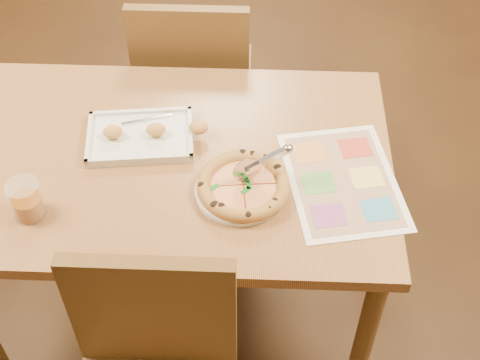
{
  "coord_description": "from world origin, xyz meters",
  "views": [
    {
      "loc": [
        0.25,
        -1.38,
        2.14
      ],
      "look_at": [
        0.2,
        -0.13,
        0.77
      ],
      "focal_mm": 50.0,
      "sensor_mm": 36.0,
      "label": 1
    }
  ],
  "objects_px": {
    "dining_table": "(176,176)",
    "glass_tumbler": "(27,202)",
    "chair_far": "(194,71)",
    "pizza_cutter": "(260,163)",
    "appetizer_tray": "(143,136)",
    "menu": "(343,181)",
    "plate": "(240,190)",
    "pizza": "(243,186)"
  },
  "relations": [
    {
      "from": "chair_far",
      "to": "menu",
      "type": "xyz_separation_m",
      "value": [
        0.5,
        -0.68,
        0.16
      ]
    },
    {
      "from": "chair_far",
      "to": "glass_tumbler",
      "type": "xyz_separation_m",
      "value": [
        -0.37,
        -0.83,
        0.2
      ]
    },
    {
      "from": "pizza",
      "to": "glass_tumbler",
      "type": "distance_m",
      "value": 0.59
    },
    {
      "from": "appetizer_tray",
      "to": "pizza",
      "type": "bearing_deg",
      "value": -32.67
    },
    {
      "from": "chair_far",
      "to": "glass_tumbler",
      "type": "bearing_deg",
      "value": 66.1
    },
    {
      "from": "chair_far",
      "to": "pizza_cutter",
      "type": "relative_size",
      "value": 2.96
    },
    {
      "from": "glass_tumbler",
      "to": "menu",
      "type": "distance_m",
      "value": 0.88
    },
    {
      "from": "appetizer_tray",
      "to": "menu",
      "type": "bearing_deg",
      "value": -13.85
    },
    {
      "from": "plate",
      "to": "pizza_cutter",
      "type": "distance_m",
      "value": 0.1
    },
    {
      "from": "plate",
      "to": "chair_far",
      "type": "bearing_deg",
      "value": 105.53
    },
    {
      "from": "appetizer_tray",
      "to": "menu",
      "type": "xyz_separation_m",
      "value": [
        0.6,
        -0.15,
        -0.01
      ]
    },
    {
      "from": "dining_table",
      "to": "chair_far",
      "type": "xyz_separation_m",
      "value": [
        -0.0,
        0.6,
        -0.07
      ]
    },
    {
      "from": "appetizer_tray",
      "to": "plate",
      "type": "bearing_deg",
      "value": -33.51
    },
    {
      "from": "dining_table",
      "to": "appetizer_tray",
      "type": "distance_m",
      "value": 0.16
    },
    {
      "from": "pizza",
      "to": "pizza_cutter",
      "type": "xyz_separation_m",
      "value": [
        0.05,
        0.03,
        0.06
      ]
    },
    {
      "from": "chair_far",
      "to": "plate",
      "type": "distance_m",
      "value": 0.78
    },
    {
      "from": "glass_tumbler",
      "to": "appetizer_tray",
      "type": "bearing_deg",
      "value": 47.97
    },
    {
      "from": "dining_table",
      "to": "appetizer_tray",
      "type": "bearing_deg",
      "value": 145.01
    },
    {
      "from": "dining_table",
      "to": "pizza",
      "type": "relative_size",
      "value": 4.92
    },
    {
      "from": "chair_far",
      "to": "pizza",
      "type": "height_order",
      "value": "chair_far"
    },
    {
      "from": "pizza_cutter",
      "to": "glass_tumbler",
      "type": "height_order",
      "value": "pizza_cutter"
    },
    {
      "from": "pizza",
      "to": "appetizer_tray",
      "type": "relative_size",
      "value": 0.7
    },
    {
      "from": "dining_table",
      "to": "pizza_cutter",
      "type": "distance_m",
      "value": 0.33
    },
    {
      "from": "plate",
      "to": "appetizer_tray",
      "type": "distance_m",
      "value": 0.36
    },
    {
      "from": "pizza_cutter",
      "to": "appetizer_tray",
      "type": "relative_size",
      "value": 0.42
    },
    {
      "from": "dining_table",
      "to": "glass_tumbler",
      "type": "height_order",
      "value": "glass_tumbler"
    },
    {
      "from": "chair_far",
      "to": "plate",
      "type": "xyz_separation_m",
      "value": [
        0.2,
        -0.73,
        0.16
      ]
    },
    {
      "from": "glass_tumbler",
      "to": "dining_table",
      "type": "bearing_deg",
      "value": 32.2
    },
    {
      "from": "dining_table",
      "to": "chair_far",
      "type": "relative_size",
      "value": 2.77
    },
    {
      "from": "pizza_cutter",
      "to": "pizza",
      "type": "bearing_deg",
      "value": -166.86
    },
    {
      "from": "plate",
      "to": "menu",
      "type": "xyz_separation_m",
      "value": [
        0.29,
        0.05,
        -0.0
      ]
    },
    {
      "from": "chair_far",
      "to": "dining_table",
      "type": "bearing_deg",
      "value": 90.0
    },
    {
      "from": "dining_table",
      "to": "pizza_cutter",
      "type": "relative_size",
      "value": 8.18
    },
    {
      "from": "pizza_cutter",
      "to": "chair_far",
      "type": "bearing_deg",
      "value": 89.2
    },
    {
      "from": "chair_far",
      "to": "pizza",
      "type": "distance_m",
      "value": 0.78
    },
    {
      "from": "dining_table",
      "to": "pizza_cutter",
      "type": "xyz_separation_m",
      "value": [
        0.26,
        -0.1,
        0.17
      ]
    },
    {
      "from": "dining_table",
      "to": "chair_far",
      "type": "height_order",
      "value": "chair_far"
    },
    {
      "from": "glass_tumbler",
      "to": "menu",
      "type": "relative_size",
      "value": 0.27
    },
    {
      "from": "pizza",
      "to": "appetizer_tray",
      "type": "xyz_separation_m",
      "value": [
        -0.31,
        0.2,
        -0.01
      ]
    },
    {
      "from": "pizza",
      "to": "pizza_cutter",
      "type": "distance_m",
      "value": 0.08
    },
    {
      "from": "dining_table",
      "to": "plate",
      "type": "height_order",
      "value": "plate"
    },
    {
      "from": "plate",
      "to": "glass_tumbler",
      "type": "xyz_separation_m",
      "value": [
        -0.57,
        -0.1,
        0.04
      ]
    }
  ]
}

